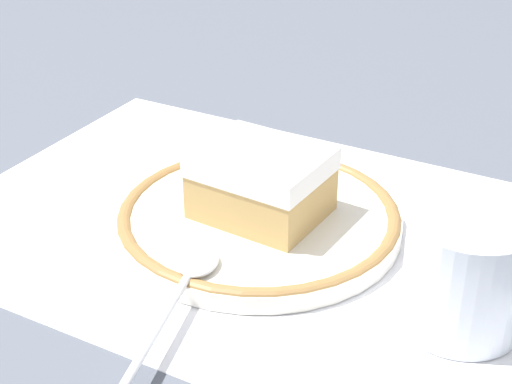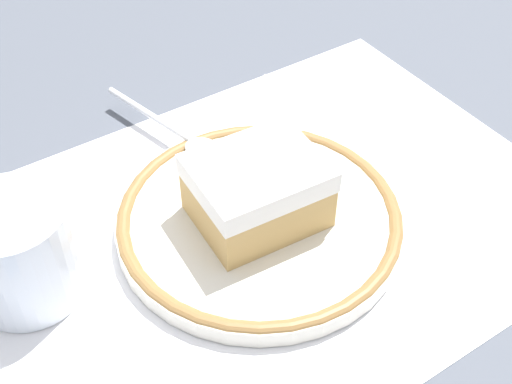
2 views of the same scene
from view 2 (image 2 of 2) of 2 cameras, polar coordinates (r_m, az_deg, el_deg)
ground_plane at (r=0.53m, az=-0.95°, el=-3.62°), size 2.40×2.40×0.00m
placemat at (r=0.53m, az=-0.96°, el=-3.56°), size 0.51×0.34×0.00m
plate at (r=0.53m, az=0.00°, el=-1.96°), size 0.22×0.22×0.02m
cake_slice at (r=0.50m, az=0.15°, el=0.07°), size 0.10×0.08×0.05m
spoon at (r=0.59m, az=-5.69°, el=4.32°), size 0.05×0.14×0.01m
cup at (r=0.49m, az=-18.66°, el=-5.10°), size 0.08×0.08×0.08m
napkin at (r=0.65m, az=5.59°, el=7.12°), size 0.15×0.15×0.00m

